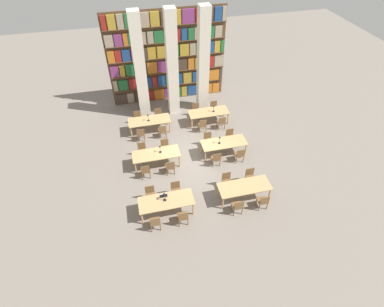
# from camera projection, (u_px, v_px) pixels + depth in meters

# --- Properties ---
(ground_plane) EXTENTS (40.00, 40.00, 0.00)m
(ground_plane) POSITION_uv_depth(u_px,v_px,m) (191.00, 160.00, 15.23)
(ground_plane) COLOR gray
(bookshelf_bank) EXTENTS (7.02, 0.35, 5.50)m
(bookshelf_bank) POSITION_uv_depth(u_px,v_px,m) (167.00, 58.00, 17.76)
(bookshelf_bank) COLOR brown
(bookshelf_bank) RESTS_ON ground_plane
(pillar_left) EXTENTS (0.60, 0.60, 6.00)m
(pillar_left) POSITION_uv_depth(u_px,v_px,m) (140.00, 69.00, 16.11)
(pillar_left) COLOR silver
(pillar_left) RESTS_ON ground_plane
(pillar_center) EXTENTS (0.60, 0.60, 6.00)m
(pillar_center) POSITION_uv_depth(u_px,v_px,m) (172.00, 65.00, 16.41)
(pillar_center) COLOR silver
(pillar_center) RESTS_ON ground_plane
(pillar_right) EXTENTS (0.60, 0.60, 6.00)m
(pillar_right) POSITION_uv_depth(u_px,v_px,m) (203.00, 62.00, 16.71)
(pillar_right) COLOR silver
(pillar_right) RESTS_ON ground_plane
(reading_table_0) EXTENTS (2.29, 0.91, 0.76)m
(reading_table_0) POSITION_uv_depth(u_px,v_px,m) (166.00, 202.00, 12.38)
(reading_table_0) COLOR tan
(reading_table_0) RESTS_ON ground_plane
(chair_0) EXTENTS (0.42, 0.40, 0.87)m
(chair_0) POSITION_uv_depth(u_px,v_px,m) (155.00, 222.00, 11.90)
(chair_0) COLOR brown
(chair_0) RESTS_ON ground_plane
(chair_1) EXTENTS (0.42, 0.40, 0.87)m
(chair_1) POSITION_uv_depth(u_px,v_px,m) (150.00, 194.00, 12.96)
(chair_1) COLOR brown
(chair_1) RESTS_ON ground_plane
(chair_2) EXTENTS (0.42, 0.40, 0.87)m
(chair_2) POSITION_uv_depth(u_px,v_px,m) (183.00, 217.00, 12.09)
(chair_2) COLOR brown
(chair_2) RESTS_ON ground_plane
(chair_3) EXTENTS (0.42, 0.40, 0.87)m
(chair_3) POSITION_uv_depth(u_px,v_px,m) (176.00, 190.00, 13.15)
(chair_3) COLOR brown
(chair_3) RESTS_ON ground_plane
(desk_lamp_0) EXTENTS (0.14, 0.14, 0.46)m
(desk_lamp_0) POSITION_uv_depth(u_px,v_px,m) (164.00, 195.00, 12.15)
(desk_lamp_0) COLOR #232328
(desk_lamp_0) RESTS_ON reading_table_0
(laptop) EXTENTS (0.32, 0.22, 0.21)m
(laptop) POSITION_uv_depth(u_px,v_px,m) (163.00, 196.00, 12.48)
(laptop) COLOR silver
(laptop) RESTS_ON reading_table_0
(reading_table_1) EXTENTS (2.29, 0.91, 0.76)m
(reading_table_1) POSITION_uv_depth(u_px,v_px,m) (244.00, 187.00, 12.96)
(reading_table_1) COLOR tan
(reading_table_1) RESTS_ON ground_plane
(chair_4) EXTENTS (0.42, 0.40, 0.87)m
(chair_4) POSITION_uv_depth(u_px,v_px,m) (238.00, 206.00, 12.49)
(chair_4) COLOR brown
(chair_4) RESTS_ON ground_plane
(chair_5) EXTENTS (0.42, 0.40, 0.87)m
(chair_5) POSITION_uv_depth(u_px,v_px,m) (227.00, 181.00, 13.55)
(chair_5) COLOR brown
(chair_5) RESTS_ON ground_plane
(chair_6) EXTENTS (0.42, 0.40, 0.87)m
(chair_6) POSITION_uv_depth(u_px,v_px,m) (263.00, 201.00, 12.68)
(chair_6) COLOR brown
(chair_6) RESTS_ON ground_plane
(chair_7) EXTENTS (0.42, 0.40, 0.87)m
(chair_7) POSITION_uv_depth(u_px,v_px,m) (250.00, 176.00, 13.74)
(chair_7) COLOR brown
(chair_7) RESTS_ON ground_plane
(reading_table_2) EXTENTS (2.29, 0.91, 0.76)m
(reading_table_2) POSITION_uv_depth(u_px,v_px,m) (156.00, 155.00, 14.50)
(reading_table_2) COLOR tan
(reading_table_2) RESTS_ON ground_plane
(chair_8) EXTENTS (0.42, 0.40, 0.87)m
(chair_8) POSITION_uv_depth(u_px,v_px,m) (146.00, 171.00, 14.01)
(chair_8) COLOR brown
(chair_8) RESTS_ON ground_plane
(chair_9) EXTENTS (0.42, 0.40, 0.87)m
(chair_9) POSITION_uv_depth(u_px,v_px,m) (142.00, 150.00, 15.07)
(chair_9) COLOR brown
(chair_9) RESTS_ON ground_plane
(chair_10) EXTENTS (0.42, 0.40, 0.87)m
(chair_10) POSITION_uv_depth(u_px,v_px,m) (170.00, 166.00, 14.21)
(chair_10) COLOR brown
(chair_10) RESTS_ON ground_plane
(chair_11) EXTENTS (0.42, 0.40, 0.87)m
(chair_11) POSITION_uv_depth(u_px,v_px,m) (165.00, 147.00, 15.27)
(chair_11) COLOR brown
(chair_11) RESTS_ON ground_plane
(desk_lamp_1) EXTENTS (0.14, 0.14, 0.42)m
(desk_lamp_1) POSITION_uv_depth(u_px,v_px,m) (160.00, 148.00, 14.33)
(desk_lamp_1) COLOR #232328
(desk_lamp_1) RESTS_ON reading_table_2
(reading_table_3) EXTENTS (2.29, 0.91, 0.76)m
(reading_table_3) POSITION_uv_depth(u_px,v_px,m) (224.00, 144.00, 15.11)
(reading_table_3) COLOR tan
(reading_table_3) RESTS_ON ground_plane
(chair_12) EXTENTS (0.42, 0.40, 0.87)m
(chair_12) POSITION_uv_depth(u_px,v_px,m) (216.00, 158.00, 14.62)
(chair_12) COLOR brown
(chair_12) RESTS_ON ground_plane
(chair_13) EXTENTS (0.42, 0.40, 0.87)m
(chair_13) POSITION_uv_depth(u_px,v_px,m) (208.00, 140.00, 15.68)
(chair_13) COLOR brown
(chair_13) RESTS_ON ground_plane
(chair_14) EXTENTS (0.42, 0.40, 0.87)m
(chair_14) POSITION_uv_depth(u_px,v_px,m) (240.00, 154.00, 14.83)
(chair_14) COLOR brown
(chair_14) RESTS_ON ground_plane
(chair_15) EXTENTS (0.42, 0.40, 0.87)m
(chair_15) POSITION_uv_depth(u_px,v_px,m) (230.00, 136.00, 15.89)
(chair_15) COLOR brown
(chair_15) RESTS_ON ground_plane
(desk_lamp_2) EXTENTS (0.14, 0.14, 0.43)m
(desk_lamp_2) POSITION_uv_depth(u_px,v_px,m) (220.00, 139.00, 14.82)
(desk_lamp_2) COLOR #232328
(desk_lamp_2) RESTS_ON reading_table_3
(reading_table_4) EXTENTS (2.29, 0.91, 0.76)m
(reading_table_4) POSITION_uv_depth(u_px,v_px,m) (149.00, 121.00, 16.51)
(reading_table_4) COLOR tan
(reading_table_4) RESTS_ON ground_plane
(chair_16) EXTENTS (0.42, 0.40, 0.87)m
(chair_16) POSITION_uv_depth(u_px,v_px,m) (141.00, 134.00, 16.03)
(chair_16) COLOR brown
(chair_16) RESTS_ON ground_plane
(chair_17) EXTENTS (0.42, 0.40, 0.87)m
(chair_17) POSITION_uv_depth(u_px,v_px,m) (138.00, 118.00, 17.08)
(chair_17) COLOR brown
(chair_17) RESTS_ON ground_plane
(chair_18) EXTENTS (0.42, 0.40, 0.87)m
(chair_18) POSITION_uv_depth(u_px,v_px,m) (162.00, 131.00, 16.23)
(chair_18) COLOR brown
(chair_18) RESTS_ON ground_plane
(chair_19) EXTENTS (0.42, 0.40, 0.87)m
(chair_19) POSITION_uv_depth(u_px,v_px,m) (158.00, 115.00, 17.28)
(chair_19) COLOR brown
(chair_19) RESTS_ON ground_plane
(desk_lamp_3) EXTENTS (0.14, 0.14, 0.42)m
(desk_lamp_3) POSITION_uv_depth(u_px,v_px,m) (148.00, 116.00, 16.23)
(desk_lamp_3) COLOR #232328
(desk_lamp_3) RESTS_ON reading_table_4
(reading_table_5) EXTENTS (2.29, 0.91, 0.76)m
(reading_table_5) POSITION_uv_depth(u_px,v_px,m) (209.00, 113.00, 17.09)
(reading_table_5) COLOR tan
(reading_table_5) RESTS_ON ground_plane
(chair_20) EXTENTS (0.42, 0.40, 0.87)m
(chair_20) POSITION_uv_depth(u_px,v_px,m) (202.00, 125.00, 16.62)
(chair_20) COLOR brown
(chair_20) RESTS_ON ground_plane
(chair_21) EXTENTS (0.42, 0.40, 0.87)m
(chair_21) POSITION_uv_depth(u_px,v_px,m) (196.00, 110.00, 17.67)
(chair_21) COLOR brown
(chair_21) RESTS_ON ground_plane
(chair_22) EXTENTS (0.42, 0.40, 0.87)m
(chair_22) POSITION_uv_depth(u_px,v_px,m) (221.00, 122.00, 16.80)
(chair_22) COLOR brown
(chair_22) RESTS_ON ground_plane
(chair_23) EXTENTS (0.42, 0.40, 0.87)m
(chair_23) POSITION_uv_depth(u_px,v_px,m) (214.00, 108.00, 17.86)
(chair_23) COLOR brown
(chair_23) RESTS_ON ground_plane
(desk_lamp_4) EXTENTS (0.14, 0.14, 0.39)m
(desk_lamp_4) POSITION_uv_depth(u_px,v_px,m) (214.00, 108.00, 16.89)
(desk_lamp_4) COLOR #232328
(desk_lamp_4) RESTS_ON reading_table_5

